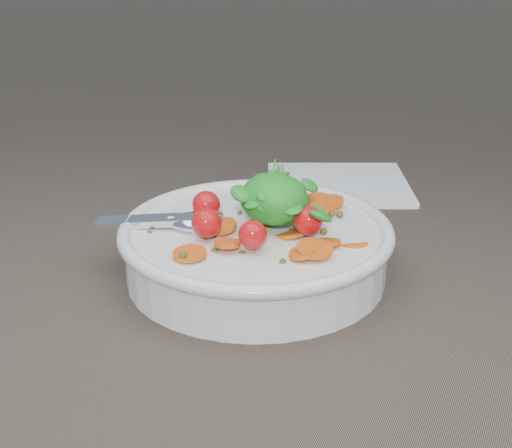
% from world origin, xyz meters
% --- Properties ---
extents(ground, '(6.00, 6.00, 0.00)m').
position_xyz_m(ground, '(0.00, 0.00, 0.00)').
color(ground, brown).
rests_on(ground, ground).
extents(bowl, '(0.26, 0.24, 0.10)m').
position_xyz_m(bowl, '(-0.02, 0.00, 0.03)').
color(bowl, white).
rests_on(bowl, ground).
extents(napkin, '(0.21, 0.20, 0.01)m').
position_xyz_m(napkin, '(-0.02, 0.25, 0.00)').
color(napkin, white).
rests_on(napkin, ground).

